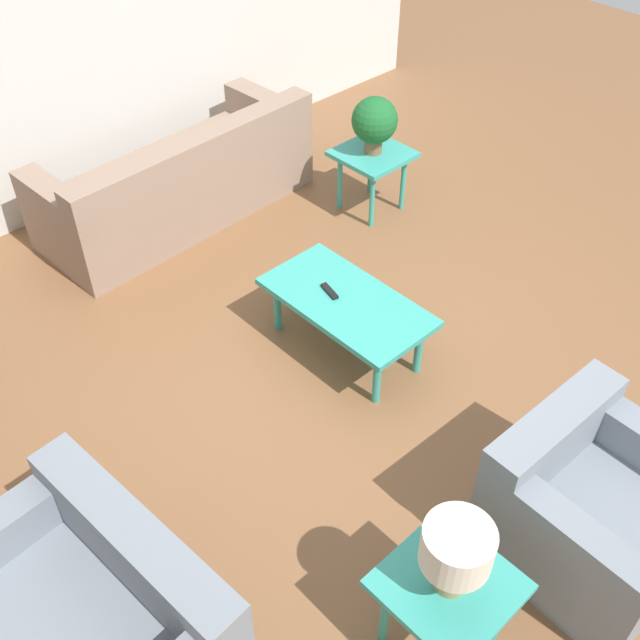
% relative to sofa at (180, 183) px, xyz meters
% --- Properties ---
extents(ground_plane, '(14.00, 14.00, 0.00)m').
position_rel_sofa_xyz_m(ground_plane, '(-2.25, 0.24, -0.30)').
color(ground_plane, brown).
extents(wall_right, '(0.12, 7.20, 2.70)m').
position_rel_sofa_xyz_m(wall_right, '(0.81, 0.24, 1.05)').
color(wall_right, silver).
rests_on(wall_right, ground_plane).
extents(sofa, '(0.96, 2.23, 0.80)m').
position_rel_sofa_xyz_m(sofa, '(0.00, 0.00, 0.00)').
color(sofa, gray).
rests_on(sofa, ground_plane).
extents(armchair, '(0.90, 0.91, 0.76)m').
position_rel_sofa_xyz_m(armchair, '(-3.83, 0.30, 0.01)').
color(armchair, slate).
rests_on(armchair, ground_plane).
extents(loveseat, '(1.29, 0.95, 0.76)m').
position_rel_sofa_xyz_m(loveseat, '(-2.69, 2.37, -0.00)').
color(loveseat, slate).
rests_on(loveseat, ground_plane).
extents(coffee_table, '(1.10, 0.57, 0.42)m').
position_rel_sofa_xyz_m(coffee_table, '(-1.99, 0.14, 0.07)').
color(coffee_table, teal).
rests_on(coffee_table, ground_plane).
extents(side_table_plant, '(0.53, 0.53, 0.51)m').
position_rel_sofa_xyz_m(side_table_plant, '(-0.96, -1.17, 0.13)').
color(side_table_plant, teal).
rests_on(side_table_plant, ground_plane).
extents(side_table_lamp, '(0.53, 0.53, 0.51)m').
position_rel_sofa_xyz_m(side_table_lamp, '(-3.66, 1.20, 0.13)').
color(side_table_lamp, teal).
rests_on(side_table_lamp, ground_plane).
extents(potted_plant, '(0.35, 0.35, 0.45)m').
position_rel_sofa_xyz_m(potted_plant, '(-0.96, -1.17, 0.47)').
color(potted_plant, brown).
rests_on(potted_plant, side_table_plant).
extents(table_lamp, '(0.30, 0.30, 0.38)m').
position_rel_sofa_xyz_m(table_lamp, '(-3.66, 1.20, 0.46)').
color(table_lamp, '#997F4C').
rests_on(table_lamp, side_table_lamp).
extents(remote_control, '(0.16, 0.08, 0.02)m').
position_rel_sofa_xyz_m(remote_control, '(-1.87, 0.17, 0.13)').
color(remote_control, black).
rests_on(remote_control, coffee_table).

